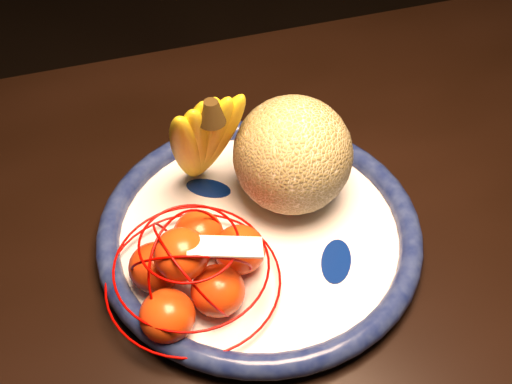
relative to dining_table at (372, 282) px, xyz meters
name	(u,v)px	position (x,y,z in m)	size (l,w,h in m)	color
dining_table	(372,282)	(0.00, 0.00, 0.00)	(1.56, 1.03, 0.74)	black
fruit_bowl	(259,232)	(-0.13, 0.06, 0.09)	(0.36, 0.36, 0.03)	white
cantaloupe	(293,155)	(-0.07, 0.09, 0.16)	(0.13, 0.13, 0.13)	olive
banana_bunch	(201,137)	(-0.16, 0.14, 0.18)	(0.11, 0.11, 0.17)	yellow
mandarin_bag	(193,268)	(-0.22, 0.02, 0.12)	(0.23, 0.23, 0.11)	#FF4319
price_tag	(225,246)	(-0.19, -0.01, 0.17)	(0.07, 0.03, 0.00)	white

